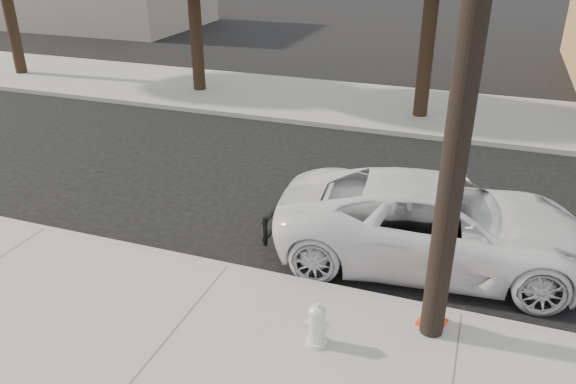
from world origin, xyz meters
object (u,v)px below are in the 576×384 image
object	(u,v)px
police_cruiser	(437,223)
traffic_cone	(435,303)
utility_pole	(475,13)
fire_hydrant	(317,326)

from	to	relation	value
police_cruiser	traffic_cone	xyz separation A→B (m)	(0.21, -2.01, -0.28)
utility_pole	police_cruiser	world-z (taller)	utility_pole
police_cruiser	utility_pole	bearing A→B (deg)	179.85
police_cruiser	traffic_cone	bearing A→B (deg)	-179.82
utility_pole	traffic_cone	distance (m)	4.19
fire_hydrant	police_cruiser	bearing A→B (deg)	60.54
utility_pole	fire_hydrant	bearing A→B (deg)	-151.41
fire_hydrant	traffic_cone	xyz separation A→B (m)	(1.52, 1.03, 0.05)
traffic_cone	fire_hydrant	bearing A→B (deg)	-145.79
fire_hydrant	traffic_cone	distance (m)	1.83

